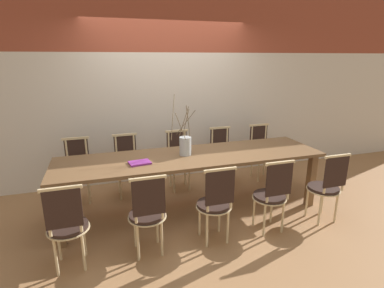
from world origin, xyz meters
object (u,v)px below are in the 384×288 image
dining_table (192,162)px  chair_far_center (179,158)px  vase_centerpiece (185,145)px  chair_near_center (216,202)px  book_stack (140,163)px

dining_table → chair_far_center: size_ratio=3.74×
dining_table → chair_far_center: bearing=88.1°
dining_table → vase_centerpiece: bearing=145.7°
chair_far_center → vase_centerpiece: size_ratio=1.20×
dining_table → chair_near_center: 0.78m
chair_near_center → book_stack: size_ratio=3.40×
chair_near_center → book_stack: (-0.70, 0.64, 0.30)m
dining_table → chair_near_center: bearing=-88.0°
dining_table → book_stack: size_ratio=12.74×
chair_far_center → book_stack: bearing=50.9°
chair_near_center → chair_far_center: 1.50m
chair_far_center → vase_centerpiece: bearing=82.1°
chair_near_center → vase_centerpiece: (-0.10, 0.80, 0.41)m
dining_table → book_stack: book_stack is taller
dining_table → chair_near_center: chair_near_center is taller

